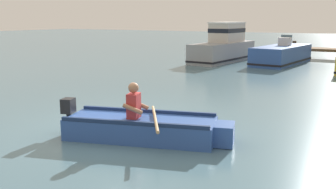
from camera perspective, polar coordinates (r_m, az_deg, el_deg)
name	(u,v)px	position (r m, az deg, el deg)	size (l,w,h in m)	color
ground_plane	(121,125)	(9.23, -6.91, -4.51)	(120.00, 120.00, 0.00)	slate
rowboat_with_person	(144,127)	(8.11, -3.55, -4.83)	(3.67, 1.93, 1.19)	#2D519E
moored_boat_grey	(224,47)	(22.83, 8.26, 7.01)	(2.13, 5.64, 2.26)	gray
moored_boat_blue	(282,55)	(22.22, 16.45, 5.59)	(2.31, 5.27, 1.57)	#2D519E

